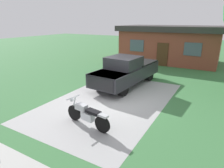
{
  "coord_description": "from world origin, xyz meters",
  "views": [
    {
      "loc": [
        4.73,
        -8.14,
        4.0
      ],
      "look_at": [
        0.03,
        0.05,
        0.9
      ],
      "focal_mm": 31.17,
      "sensor_mm": 36.0,
      "label": 1
    }
  ],
  "objects": [
    {
      "name": "driveway_pad",
      "position": [
        0.0,
        0.0,
        0.0
      ],
      "size": [
        5.32,
        8.73,
        0.01
      ],
      "primitive_type": "cube",
      "color": "#A7A7A7",
      "rests_on": "ground"
    },
    {
      "name": "neighbor_house",
      "position": [
        -0.06,
        11.9,
        1.79
      ],
      "size": [
        9.6,
        5.6,
        3.5
      ],
      "color": "brown",
      "rests_on": "ground"
    },
    {
      "name": "pickup_truck",
      "position": [
        -0.44,
        2.82,
        0.95
      ],
      "size": [
        2.44,
        5.76,
        1.9
      ],
      "color": "black",
      "rests_on": "ground"
    },
    {
      "name": "ground_plane",
      "position": [
        0.0,
        0.0,
        0.0
      ],
      "size": [
        80.0,
        80.0,
        0.0
      ],
      "primitive_type": "plane",
      "color": "#3D7641"
    },
    {
      "name": "motorcycle",
      "position": [
        0.46,
        -2.67,
        0.47
      ],
      "size": [
        2.2,
        0.71,
        1.09
      ],
      "color": "black",
      "rests_on": "ground"
    }
  ]
}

